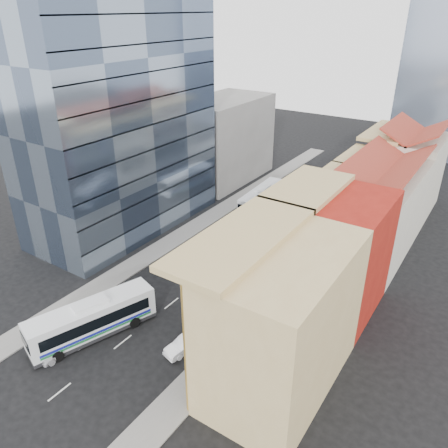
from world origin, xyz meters
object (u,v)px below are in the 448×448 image
Objects in this scene: bus_right at (284,246)px; sedan_left at (61,346)px; bus_left_far at (262,198)px; shophouse_tan at (283,321)px; office_tower at (117,118)px; sedan_right at (186,344)px; bus_left_near at (92,319)px.

bus_right is 2.36× the size of sedan_left.
bus_left_far is 14.53m from bus_right.
shophouse_tan is 0.47× the size of office_tower.
shophouse_tan reaches higher than bus_right.
bus_left_near is at bearing -145.05° from sedan_right.
bus_left_near is at bearing 88.35° from sedan_left.
sedan_left is at bearing -130.22° from sedan_right.
bus_left_far is at bearing 98.76° from sedan_left.
bus_right is at bearing 115.57° from shophouse_tan.
bus_left_far is (-0.88, 33.69, -0.13)m from bus_left_near.
bus_left_far is (-17.79, 28.94, -4.23)m from shophouse_tan.
shophouse_tan is 19.91m from sedan_left.
office_tower is (-31.00, 14.00, 9.00)m from shophouse_tan.
sedan_left is at bearing -155.48° from shophouse_tan.
shophouse_tan reaches higher than bus_left_far.
office_tower is at bearing 145.56° from bus_left_near.
sedan_right is at bearing -169.46° from shophouse_tan.
bus_right is at bearing 79.05° from sedan_left.
bus_left_near is 1.07× the size of bus_left_far.
bus_right is at bearing 104.33° from sedan_right.
sedan_left is (-0.56, -3.22, -1.16)m from bus_left_near.
bus_right is (-8.50, 17.77, -4.35)m from shophouse_tan.
bus_left_near is at bearing -53.07° from office_tower.
office_tower reaches higher than shophouse_tan.
sedan_left is (-8.97, -25.74, -0.91)m from bus_right.
bus_right reaches higher than sedan_left.
bus_left_far is at bearing 121.25° from sedan_right.
sedan_right is at bearing -75.99° from bus_left_far.
bus_right is (8.41, 22.51, -0.25)m from bus_left_near.
office_tower reaches higher than sedan_right.
bus_right is 19.37m from sedan_right.
shophouse_tan is at bearing -24.30° from office_tower.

